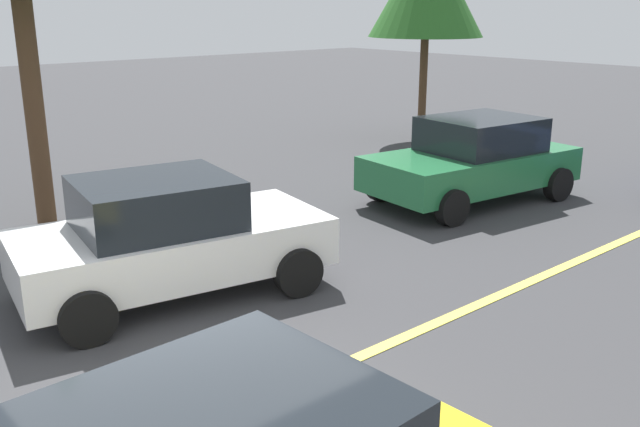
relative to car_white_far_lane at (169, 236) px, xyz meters
name	(u,v)px	position (x,y,z in m)	size (l,w,h in m)	color
lane_marking_centre	(406,336)	(1.39, -2.84, -0.78)	(28.00, 0.16, 0.01)	#E0D14C
car_white_far_lane	(169,236)	(0.00, 0.00, 0.00)	(4.15, 2.54, 1.56)	white
car_green_crossing	(474,159)	(6.62, 0.25, 0.01)	(4.32, 2.47, 1.58)	#236B3D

